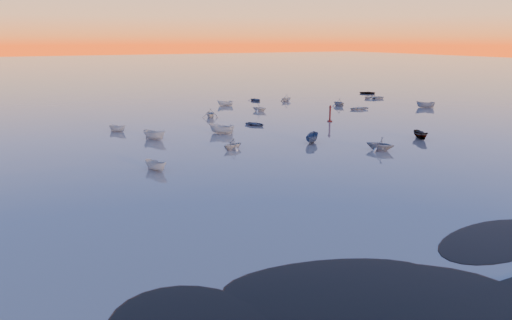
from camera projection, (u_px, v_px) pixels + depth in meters
ground at (122, 98)px, 119.05m from camera, size 600.00×600.00×0.00m
mud_lobes at (481, 266)px, 31.94m from camera, size 140.00×6.00×0.07m
moored_fleet at (190, 130)px, 78.51m from camera, size 124.00×58.00×1.20m
boat_near_center at (312, 143)px, 69.06m from camera, size 3.82×3.84×1.32m
boat_near_right at (380, 150)px, 64.46m from camera, size 4.21×3.47×1.35m
channel_marker at (330, 115)px, 86.16m from camera, size 0.85×0.85×3.01m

